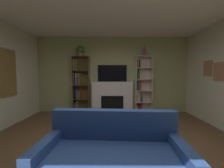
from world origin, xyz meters
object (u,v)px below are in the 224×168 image
at_px(tv, 112,73).
at_px(couch, 113,161).
at_px(bookshelf_right, 141,87).
at_px(vase_with_flowers, 144,52).
at_px(bookshelf_left, 79,85).
at_px(coffee_table, 113,134).
at_px(potted_plant, 81,51).
at_px(fireplace, 112,97).

relative_size(tv, couch, 0.57).
distance_m(bookshelf_right, vase_with_flowers, 1.29).
bearing_deg(bookshelf_left, coffee_table, -64.70).
height_order(potted_plant, couch, potted_plant).
bearing_deg(vase_with_flowers, couch, -108.71).
height_order(fireplace, bookshelf_left, bookshelf_left).
xyz_separation_m(bookshelf_left, coffee_table, (1.23, -2.60, -0.69)).
height_order(vase_with_flowers, coffee_table, vase_with_flowers).
height_order(fireplace, vase_with_flowers, vase_with_flowers).
xyz_separation_m(potted_plant, vase_with_flowers, (2.28, -0.00, -0.04)).
height_order(tv, bookshelf_left, bookshelf_left).
xyz_separation_m(bookshelf_left, potted_plant, (0.07, -0.04, 1.26)).
xyz_separation_m(fireplace, bookshelf_left, (-1.21, -0.01, 0.42)).
xyz_separation_m(tv, coffee_table, (0.02, -2.68, -1.14)).
bearing_deg(potted_plant, coffee_table, -65.65).
relative_size(fireplace, couch, 0.85).
distance_m(tv, bookshelf_right, 1.18).
distance_m(couch, coffee_table, 0.75).
relative_size(bookshelf_left, coffee_table, 2.09).
height_order(potted_plant, coffee_table, potted_plant).
xyz_separation_m(fireplace, coffee_table, (0.02, -2.61, -0.27)).
relative_size(potted_plant, coffee_table, 0.37).
relative_size(tv, potted_plant, 2.87).
bearing_deg(vase_with_flowers, potted_plant, 179.99).
height_order(couch, coffee_table, couch).
bearing_deg(bookshelf_right, couch, -107.42).
bearing_deg(couch, potted_plant, 109.30).
height_order(bookshelf_right, vase_with_flowers, vase_with_flowers).
relative_size(potted_plant, couch, 0.20).
xyz_separation_m(bookshelf_left, couch, (1.23, -3.35, -0.72)).
relative_size(vase_with_flowers, coffee_table, 0.46).
relative_size(tv, bookshelf_left, 0.51).
xyz_separation_m(fireplace, potted_plant, (-1.14, -0.05, 1.68)).
bearing_deg(coffee_table, bookshelf_right, 67.91).
distance_m(bookshelf_right, coffee_table, 2.87).
height_order(vase_with_flowers, couch, vase_with_flowers).
bearing_deg(potted_plant, bookshelf_left, 149.09).
distance_m(bookshelf_left, potted_plant, 1.26).
relative_size(fireplace, potted_plant, 4.31).
bearing_deg(tv, bookshelf_right, -4.64).
bearing_deg(vase_with_flowers, fireplace, 177.24).
bearing_deg(tv, bookshelf_left, -176.38).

